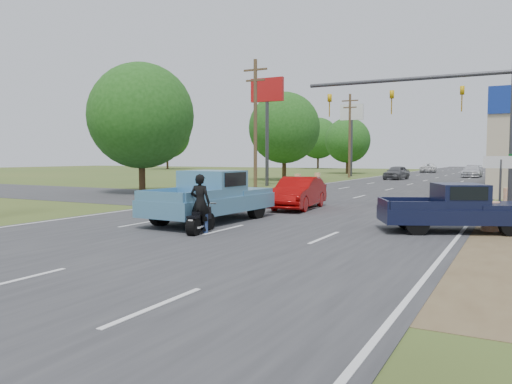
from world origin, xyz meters
The scene contains 26 objects.
ground centered at (0.00, 0.00, 0.00)m, with size 200.00×200.00×0.00m, color #3C5421.
main_road centered at (0.00, 40.00, 0.01)m, with size 15.00×180.00×0.02m, color #2D2D30.
cross_road centered at (0.00, 18.00, 0.01)m, with size 120.00×10.00×0.02m, color #2D2D30.
utility_pole_5 centered at (-9.50, 28.00, 5.32)m, with size 2.00×0.28×10.00m.
utility_pole_6 centered at (-9.50, 52.00, 5.32)m, with size 2.00×0.28×10.00m.
tree_0 centered at (-14.00, 20.00, 5.26)m, with size 7.14×7.14×8.84m.
tree_1 centered at (-13.50, 42.00, 5.57)m, with size 7.56×7.56×9.36m.
tree_2 centered at (-14.20, 66.00, 4.95)m, with size 6.72×6.72×8.32m.
tree_4 centered at (-55.00, 75.00, 6.82)m, with size 9.24×9.24×11.44m.
tree_6 centered at (-30.00, 95.00, 6.51)m, with size 8.82×8.82×10.92m.
barrel_0 centered at (8.00, 12.00, 0.50)m, with size 0.56×0.56×1.00m, color orange.
barrel_1 centered at (8.40, 20.50, 0.50)m, with size 0.56×0.56×1.00m, color orange.
barrel_2 centered at (-8.50, 34.00, 0.50)m, with size 0.56×0.56×1.00m, color orange.
barrel_3 centered at (-8.20, 38.00, 0.50)m, with size 0.56×0.56×1.00m, color orange.
pole_sign_left_near centered at (-10.50, 32.00, 7.17)m, with size 3.00×0.35×9.20m.
pole_sign_left_far centered at (-10.50, 56.00, 7.17)m, with size 3.00×0.35×9.20m.
lane_sign centered at (8.20, 14.00, 1.90)m, with size 1.20×0.08×2.52m.
signal_mast centered at (5.82, 17.00, 4.80)m, with size 9.12×0.40×7.00m.
red_convertible centered at (-0.50, 15.50, 0.76)m, with size 1.61×4.61×1.52m, color #900706.
motorcycle centered at (-0.28, 6.95, 0.43)m, with size 0.67×1.89×0.96m.
rider centered at (-0.29, 6.99, 0.92)m, with size 0.67×0.44×1.84m, color black.
blue_pickup centered at (-1.57, 9.72, 1.00)m, with size 2.58×6.06×1.98m.
navy_pickup centered at (7.11, 11.29, 0.81)m, with size 5.19×3.72×1.61m.
distant_car_grey centered at (-3.24, 49.13, 0.77)m, with size 1.81×4.51×1.54m, color #55565A.
distant_car_silver centered at (3.55, 59.71, 0.75)m, with size 2.10×5.18×1.50m, color silver.
distant_car_white centered at (-4.21, 76.41, 0.74)m, with size 2.44×5.30×1.47m, color white.
Camera 1 is at (8.87, -6.35, 2.49)m, focal length 35.00 mm.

